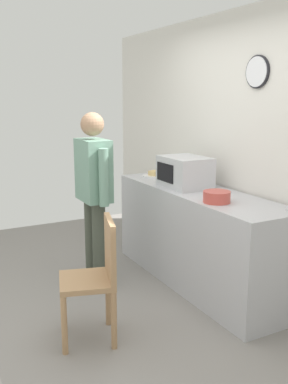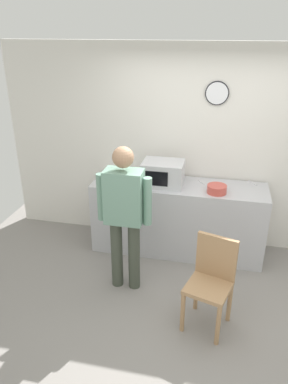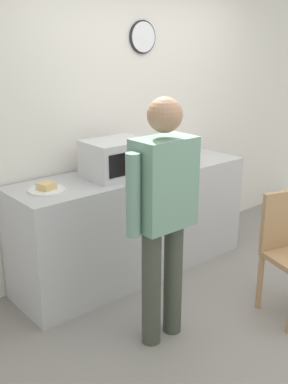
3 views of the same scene
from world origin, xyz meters
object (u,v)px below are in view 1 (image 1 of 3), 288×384
object	(u,v)px
microwave	(185,172)
spoon_utensil	(228,194)
sandwich_plate	(155,175)
person_standing	(94,186)
wooden_chair	(97,274)
salad_bowl	(217,197)

from	to	relation	value
microwave	spoon_utensil	size ratio (longest dim) A/B	2.94
microwave	sandwich_plate	world-z (taller)	microwave
spoon_utensil	person_standing	bearing A→B (deg)	-125.60
spoon_utensil	person_standing	distance (m)	1.26
spoon_utensil	wooden_chair	bearing A→B (deg)	-80.69
sandwich_plate	microwave	bearing A→B (deg)	-1.44
salad_bowl	wooden_chair	world-z (taller)	salad_bowl
salad_bowl	microwave	bearing A→B (deg)	170.43
spoon_utensil	wooden_chair	xyz separation A→B (m)	(0.23, -1.39, -0.42)
salad_bowl	spoon_utensil	distance (m)	0.35
microwave	person_standing	size ratio (longest dim) A/B	0.30
sandwich_plate	person_standing	size ratio (longest dim) A/B	0.16
microwave	person_standing	distance (m)	0.90
microwave	spoon_utensil	distance (m)	0.52
microwave	person_standing	world-z (taller)	person_standing
sandwich_plate	salad_bowl	xyz separation A→B (m)	(1.30, -0.13, 0.03)
wooden_chair	spoon_utensil	bearing A→B (deg)	99.31
microwave	sandwich_plate	xyz separation A→B (m)	(-0.63, 0.02, -0.13)
microwave	salad_bowl	world-z (taller)	microwave
microwave	wooden_chair	bearing A→B (deg)	-60.32
microwave	sandwich_plate	size ratio (longest dim) A/B	1.83
wooden_chair	sandwich_plate	bearing A→B (deg)	136.96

